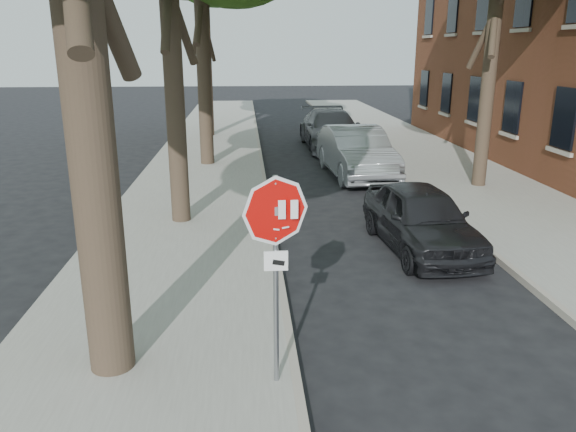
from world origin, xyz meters
name	(u,v)px	position (x,y,z in m)	size (l,w,h in m)	color
ground	(332,386)	(0.00, 0.00, 0.00)	(120.00, 120.00, 0.00)	black
sidewalk_left	(201,177)	(-2.50, 12.00, 0.06)	(4.00, 55.00, 0.12)	gray
sidewalk_right	(454,173)	(6.00, 12.00, 0.06)	(4.00, 55.00, 0.12)	gray
curb_left	(264,176)	(-0.45, 12.00, 0.07)	(0.12, 55.00, 0.13)	#9E9384
curb_right	(395,173)	(3.95, 12.00, 0.07)	(0.12, 55.00, 0.13)	#9E9384
stop_sign	(276,242)	(-0.70, -0.03, 1.95)	(0.76, 0.34, 2.61)	gray
car_a	(421,218)	(2.60, 4.85, 0.69)	(1.62, 4.03, 1.37)	black
car_b	(356,152)	(2.60, 11.92, 0.82)	(1.73, 4.96, 1.63)	gray
car_c	(331,130)	(2.60, 17.47, 0.80)	(2.25, 5.53, 1.60)	#46464B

